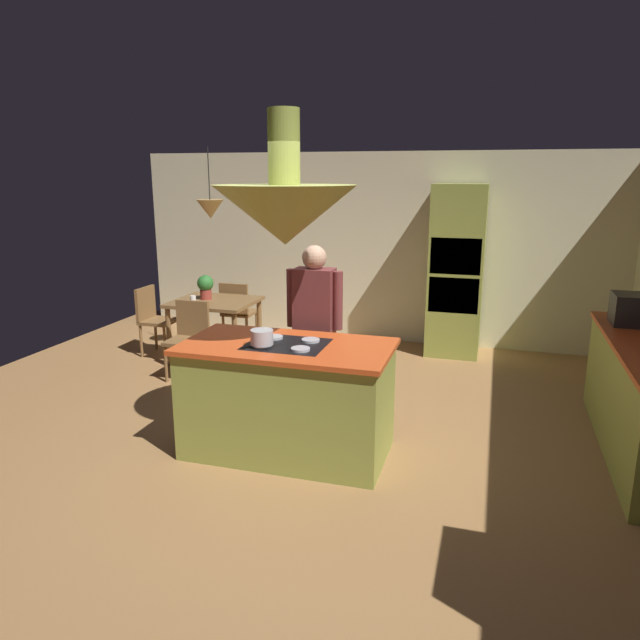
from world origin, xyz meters
name	(u,v)px	position (x,y,z in m)	size (l,w,h in m)	color
ground	(296,441)	(0.00, 0.00, 0.00)	(8.16, 8.16, 0.00)	#9E7042
wall_back	(377,248)	(0.00, 3.45, 1.27)	(6.80, 0.10, 2.55)	beige
kitchen_island	(287,398)	(0.00, -0.20, 0.47)	(1.70, 0.90, 0.96)	#939E42
oven_tower	(456,271)	(1.10, 3.04, 1.07)	(0.66, 0.62, 2.15)	#939E42
dining_table	(215,309)	(-1.70, 1.90, 0.65)	(0.98, 0.86, 0.76)	brown
person_at_island	(314,322)	(0.01, 0.52, 0.95)	(0.53, 0.22, 1.65)	tan
range_hood	(285,211)	(0.00, -0.20, 1.99)	(1.10, 1.10, 1.00)	#939E42
pendant_light_over_table	(210,209)	(-1.70, 1.90, 1.86)	(0.32, 0.32, 0.82)	#E0B266
chair_facing_island	(189,334)	(-1.70, 1.25, 0.50)	(0.40, 0.40, 0.87)	brown
chair_by_back_wall	(237,309)	(-1.70, 2.55, 0.50)	(0.40, 0.40, 0.87)	brown
chair_at_corner	(153,316)	(-2.57, 1.90, 0.50)	(0.40, 0.40, 0.87)	brown
potted_plant_on_table	(205,286)	(-1.83, 1.94, 0.93)	(0.20, 0.20, 0.30)	#99382D
cup_on_table	(193,299)	(-1.87, 1.68, 0.81)	(0.07, 0.07, 0.09)	white
microwave_on_counter	(640,310)	(2.84, 1.29, 1.08)	(0.46, 0.36, 0.28)	#232326
cooking_pot_on_cooktop	(262,337)	(-0.16, -0.33, 1.02)	(0.18, 0.18, 0.12)	#B2B2B7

